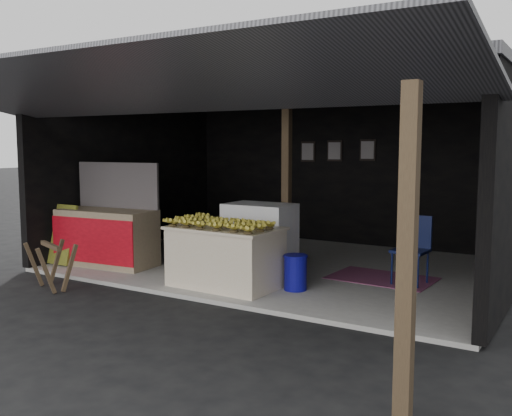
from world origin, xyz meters
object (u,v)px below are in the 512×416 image
Objects in this scene: banana_table at (225,257)px; white_crate at (260,240)px; water_barrel at (295,273)px; plastic_chair at (413,243)px; neighbor_stall at (107,235)px; sawhorse at (51,261)px.

white_crate reaches higher than banana_table.
water_barrel is 1.81m from plastic_chair.
plastic_chair is at bearing 44.42° from water_barrel.
water_barrel is at bearing -2.78° from neighbor_stall.
white_crate reaches higher than sawhorse.
white_crate reaches higher than water_barrel.
neighbor_stall is 3.70× the size of water_barrel.
neighbor_stall is at bearing -158.79° from plastic_chair.
white_crate is at bearing 7.27° from neighbor_stall.
neighbor_stall is at bearing -177.51° from water_barrel.
banana_table is 0.92× the size of neighbor_stall.
plastic_chair is at bearing 53.74° from sawhorse.
white_crate is 0.65× the size of neighbor_stall.
water_barrel is (3.09, 1.58, -0.13)m from sawhorse.
neighbor_stall is at bearing 124.58° from sawhorse.
neighbor_stall reaches higher than plastic_chair.
plastic_chair reaches higher than water_barrel.
banana_table is 2.50m from neighbor_stall.
banana_table is 1.60× the size of plastic_chair.
plastic_chair is (1.27, 1.24, 0.35)m from water_barrel.
white_crate is at bearing 152.64° from water_barrel.
banana_table is at bearing -139.72° from plastic_chair.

